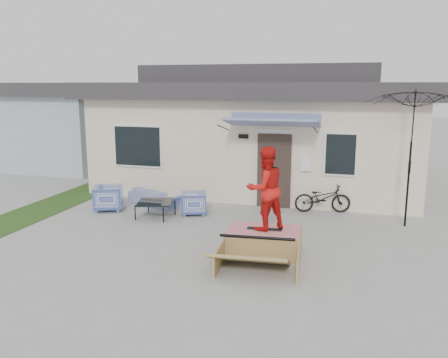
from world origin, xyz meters
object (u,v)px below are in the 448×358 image
(armchair_left, at_px, (108,197))
(skate_ramp, at_px, (264,242))
(loveseat, at_px, (155,194))
(armchair_right, at_px, (193,202))
(bicycle, at_px, (323,195))
(coffee_table, at_px, (155,209))
(patio_umbrella, at_px, (410,156))
(skateboard, at_px, (265,229))
(skater, at_px, (265,187))

(armchair_left, height_order, skate_ramp, armchair_left)
(loveseat, relative_size, armchair_right, 2.44)
(skate_ramp, bearing_deg, bicycle, 70.79)
(loveseat, distance_m, skate_ramp, 4.86)
(coffee_table, xyz_separation_m, patio_umbrella, (6.26, 1.00, 1.53))
(skateboard, bearing_deg, skater, 0.00)
(patio_umbrella, height_order, skater, skater)
(armchair_right, bearing_deg, coffee_table, -76.64)
(armchair_right, bearing_deg, patio_umbrella, 74.24)
(loveseat, xyz_separation_m, coffee_table, (0.54, -1.19, -0.11))
(loveseat, distance_m, skater, 4.95)
(skate_ramp, relative_size, skater, 1.16)
(armchair_right, height_order, skateboard, armchair_right)
(patio_umbrella, bearing_deg, skate_ramp, -136.49)
(armchair_left, xyz_separation_m, coffee_table, (1.55, -0.30, -0.17))
(patio_umbrella, bearing_deg, loveseat, 178.45)
(bicycle, bearing_deg, armchair_left, 90.20)
(skateboard, height_order, skater, skater)
(loveseat, relative_size, patio_umbrella, 0.62)
(skate_ramp, xyz_separation_m, skater, (-0.00, 0.05, 1.15))
(armchair_left, xyz_separation_m, skateboard, (4.82, -2.08, 0.13))
(armchair_left, xyz_separation_m, armchair_right, (2.40, 0.27, -0.05))
(skater, bearing_deg, armchair_right, -86.27)
(armchair_right, relative_size, skater, 0.40)
(bicycle, height_order, patio_umbrella, patio_umbrella)
(bicycle, bearing_deg, skateboard, 151.56)
(armchair_right, bearing_deg, skate_ramp, 24.91)
(loveseat, xyz_separation_m, armchair_left, (-1.01, -0.88, 0.06))
(armchair_right, height_order, bicycle, bicycle)
(coffee_table, xyz_separation_m, skateboard, (3.27, -1.78, 0.30))
(skater, bearing_deg, bicycle, -146.59)
(loveseat, xyz_separation_m, skater, (3.81, -2.97, 1.08))
(skate_ramp, relative_size, skateboard, 2.75)
(armchair_left, relative_size, coffee_table, 0.88)
(coffee_table, bearing_deg, skater, -28.57)
(loveseat, height_order, coffee_table, loveseat)
(armchair_right, relative_size, skate_ramp, 0.34)
(armchair_left, bearing_deg, skate_ramp, -136.73)
(armchair_right, height_order, skater, skater)
(armchair_right, distance_m, skate_ramp, 3.41)
(armchair_right, height_order, patio_umbrella, patio_umbrella)
(skater, bearing_deg, skateboard, 180.00)
(loveseat, distance_m, armchair_right, 1.53)
(coffee_table, xyz_separation_m, skater, (3.27, -1.78, 1.18))
(armchair_left, bearing_deg, skateboard, -136.26)
(loveseat, relative_size, skate_ramp, 0.83)
(patio_umbrella, distance_m, skate_ramp, 4.38)
(skate_ramp, height_order, skateboard, skateboard)
(coffee_table, height_order, patio_umbrella, patio_umbrella)
(skateboard, bearing_deg, armchair_right, 132.42)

